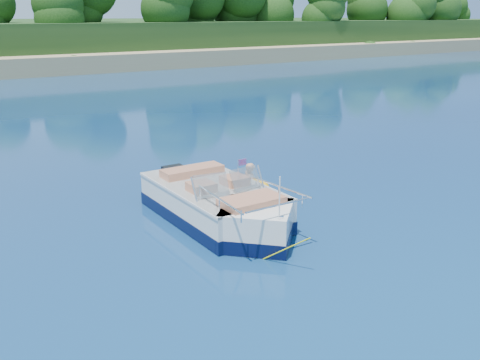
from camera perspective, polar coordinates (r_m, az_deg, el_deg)
The scene contains 4 objects.
ground at distance 12.24m, azimuth -4.27°, elevation -5.54°, with size 160.00×160.00×0.00m, color #0A1946.
motorboat at distance 12.58m, azimuth -1.97°, elevation -3.01°, with size 2.10×5.80×1.93m.
tow_tube at distance 14.92m, azimuth 0.89°, elevation -0.90°, with size 1.57×1.57×0.32m.
boy at distance 14.89m, azimuth 0.92°, elevation -1.28°, with size 0.51×0.33×1.39m, color tan.
Camera 1 is at (-5.50, -9.85, 4.73)m, focal length 40.00 mm.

